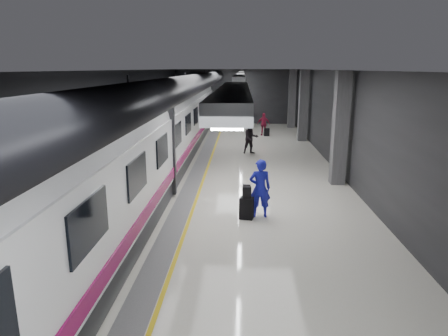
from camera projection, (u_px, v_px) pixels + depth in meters
ground at (223, 197)px, 14.62m from camera, size 40.00×40.00×0.00m
platform_hall at (217, 97)px, 14.69m from camera, size 10.02×40.02×4.51m
train at (133, 141)px, 14.26m from camera, size 3.05×38.00×4.05m
traveler_main at (260, 188)px, 12.47m from camera, size 0.72×0.51×1.87m
suitcase_main at (246, 208)px, 12.42m from camera, size 0.47×0.35×0.69m
shoulder_bag at (247, 192)px, 12.26m from camera, size 0.28×0.16×0.37m
traveler_far_a at (251, 138)px, 21.83m from camera, size 1.02×0.89×1.76m
traveler_far_b at (263, 124)px, 27.89m from camera, size 0.98×0.59×1.56m
suitcase_far at (267, 132)px, 27.67m from camera, size 0.38×0.25×0.54m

